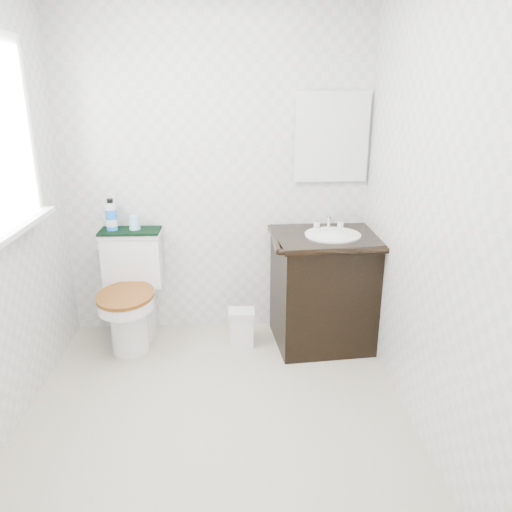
{
  "coord_description": "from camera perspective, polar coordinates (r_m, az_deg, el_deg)",
  "views": [
    {
      "loc": [
        0.12,
        -2.37,
        1.78
      ],
      "look_at": [
        0.26,
        0.75,
        0.72
      ],
      "focal_mm": 35.0,
      "sensor_mm": 36.0,
      "label": 1
    }
  ],
  "objects": [
    {
      "name": "toilet",
      "position": [
        3.71,
        -14.02,
        -4.55
      ],
      "size": [
        0.44,
        0.63,
        0.8
      ],
      "color": "white",
      "rests_on": "floor"
    },
    {
      "name": "soap_bar",
      "position": [
        3.59,
        7.15,
        3.19
      ],
      "size": [
        0.06,
        0.04,
        0.02
      ],
      "primitive_type": "ellipsoid",
      "color": "#1A7D7F",
      "rests_on": "vanity"
    },
    {
      "name": "towel",
      "position": [
        3.67,
        -14.22,
        2.79
      ],
      "size": [
        0.43,
        0.22,
        0.02
      ],
      "primitive_type": "cube",
      "color": "black",
      "rests_on": "toilet"
    },
    {
      "name": "cup",
      "position": [
        3.66,
        -13.73,
        3.75
      ],
      "size": [
        0.08,
        0.08,
        0.1
      ],
      "primitive_type": "cone",
      "color": "#9BD7FF",
      "rests_on": "towel"
    },
    {
      "name": "trash_bin",
      "position": [
        3.64,
        -1.66,
        -8.13
      ],
      "size": [
        0.19,
        0.15,
        0.27
      ],
      "color": "white",
      "rests_on": "floor"
    },
    {
      "name": "mouthwash_bottle",
      "position": [
        3.67,
        -16.21,
        4.44
      ],
      "size": [
        0.08,
        0.08,
        0.23
      ],
      "color": "blue",
      "rests_on": "towel"
    },
    {
      "name": "floor",
      "position": [
        2.97,
        -4.63,
        -18.24
      ],
      "size": [
        2.4,
        2.4,
        0.0
      ],
      "primitive_type": "plane",
      "color": "beige",
      "rests_on": "ground"
    },
    {
      "name": "mirror",
      "position": [
        3.63,
        8.64,
        13.27
      ],
      "size": [
        0.5,
        0.02,
        0.6
      ],
      "primitive_type": "cube",
      "color": "silver",
      "rests_on": "wall_back"
    },
    {
      "name": "vanity",
      "position": [
        3.6,
        7.92,
        -3.46
      ],
      "size": [
        0.79,
        0.7,
        0.92
      ],
      "color": "black",
      "rests_on": "floor"
    },
    {
      "name": "wall_back",
      "position": [
        3.62,
        -4.57,
        9.41
      ],
      "size": [
        2.4,
        0.0,
        2.4
      ],
      "primitive_type": "plane",
      "rotation": [
        1.57,
        0.0,
        0.0
      ],
      "color": "silver",
      "rests_on": "ground"
    },
    {
      "name": "wall_right",
      "position": [
        2.63,
        19.39,
        4.87
      ],
      "size": [
        0.0,
        2.4,
        2.4
      ],
      "primitive_type": "plane",
      "rotation": [
        1.57,
        0.0,
        -1.57
      ],
      "color": "silver",
      "rests_on": "ground"
    },
    {
      "name": "wall_front",
      "position": [
        1.31,
        -7.56,
        -7.81
      ],
      "size": [
        2.4,
        0.0,
        2.4
      ],
      "primitive_type": "plane",
      "rotation": [
        -1.57,
        0.0,
        0.0
      ],
      "color": "silver",
      "rests_on": "ground"
    }
  ]
}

